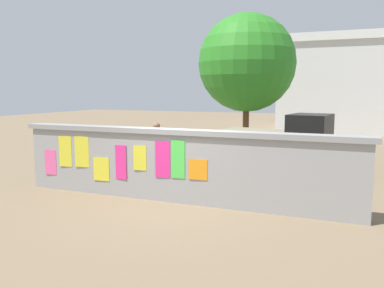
# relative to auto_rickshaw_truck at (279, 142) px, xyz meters

# --- Properties ---
(ground) EXTENTS (60.00, 60.00, 0.00)m
(ground) POSITION_rel_auto_rickshaw_truck_xyz_m (-1.49, 3.00, -0.90)
(ground) COLOR #7A664C
(poster_wall) EXTENTS (8.54, 0.42, 1.72)m
(poster_wall) POSITION_rel_auto_rickshaw_truck_xyz_m (-1.50, -5.01, -0.02)
(poster_wall) COLOR #979797
(poster_wall) RESTS_ON ground
(auto_rickshaw_truck) EXTENTS (3.78, 2.01, 1.85)m
(auto_rickshaw_truck) POSITION_rel_auto_rickshaw_truck_xyz_m (0.00, 0.00, 0.00)
(auto_rickshaw_truck) COLOR black
(auto_rickshaw_truck) RESTS_ON ground
(motorcycle) EXTENTS (1.88, 0.66, 0.87)m
(motorcycle) POSITION_rel_auto_rickshaw_truck_xyz_m (-4.65, -0.92, -0.44)
(motorcycle) COLOR black
(motorcycle) RESTS_ON ground
(bicycle_near) EXTENTS (1.68, 0.50, 0.95)m
(bicycle_near) POSITION_rel_auto_rickshaw_truck_xyz_m (-1.65, -3.32, -0.54)
(bicycle_near) COLOR black
(bicycle_near) RESTS_ON ground
(person_walking) EXTENTS (0.47, 0.47, 1.62)m
(person_walking) POSITION_rel_auto_rickshaw_truck_xyz_m (-4.24, -4.07, 0.09)
(person_walking) COLOR #338CBF
(person_walking) RESTS_ON ground
(person_bystander) EXTENTS (0.46, 0.46, 1.62)m
(person_bystander) POSITION_rel_auto_rickshaw_truck_xyz_m (-3.40, -2.35, 0.09)
(person_bystander) COLOR purple
(person_bystander) RESTS_ON ground
(tree_roadside) EXTENTS (4.33, 4.33, 5.99)m
(tree_roadside) POSITION_rel_auto_rickshaw_truck_xyz_m (-2.26, 4.22, 2.91)
(tree_roadside) COLOR brown
(tree_roadside) RESTS_ON ground
(building_background) EXTENTS (9.27, 7.01, 6.02)m
(building_background) POSITION_rel_auto_rickshaw_truck_xyz_m (2.17, 14.99, 2.13)
(building_background) COLOR silver
(building_background) RESTS_ON ground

